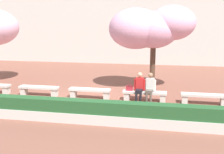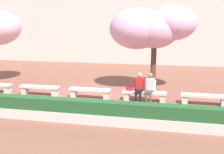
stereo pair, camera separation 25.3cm
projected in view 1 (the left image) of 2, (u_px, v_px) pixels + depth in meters
name	position (u px, v px, depth m)	size (l,w,h in m)	color
ground_plane	(90.00, 98.00, 12.16)	(100.00, 100.00, 0.00)	brown
building_facade	(127.00, 4.00, 23.52)	(28.00, 4.00, 10.36)	beige
stone_bench_near_west	(39.00, 89.00, 12.56)	(1.94, 0.44, 0.45)	beige
stone_bench_center	(90.00, 92.00, 12.10)	(1.94, 0.44, 0.45)	beige
stone_bench_near_east	(145.00, 94.00, 11.64)	(1.94, 0.44, 0.45)	beige
stone_bench_east_end	(204.00, 97.00, 11.18)	(1.94, 0.44, 0.45)	beige
person_seated_left	(139.00, 86.00, 11.55)	(0.51, 0.69, 1.29)	black
person_seated_right	(150.00, 86.00, 11.47)	(0.51, 0.71, 1.29)	black
handbag	(130.00, 88.00, 11.71)	(0.30, 0.15, 0.34)	#A3232D
cherry_tree_main	(150.00, 28.00, 13.24)	(4.35, 2.85, 4.30)	#513828
planter_hedge_foreground	(67.00, 110.00, 9.22)	(16.35, 0.50, 0.80)	beige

